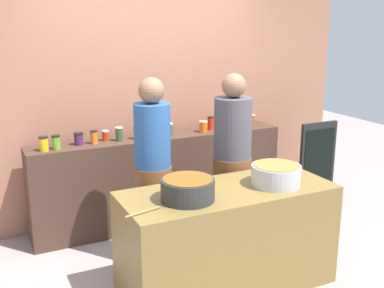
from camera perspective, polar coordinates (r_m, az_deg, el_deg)
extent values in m
plane|color=gray|center=(4.29, 2.11, -14.80)|extent=(12.00, 12.00, 0.00)
cube|color=#A16950|center=(5.09, -5.45, 7.77)|extent=(4.80, 0.12, 3.00)
cube|color=#432E23|center=(5.00, -3.76, -4.36)|extent=(2.70, 0.36, 0.96)
cube|color=brown|center=(3.86, 4.29, -11.34)|extent=(1.70, 0.70, 0.84)
cylinder|color=gold|center=(4.50, -17.52, -0.06)|extent=(0.08, 0.08, 0.12)
cylinder|color=black|center=(4.48, -17.58, 0.78)|extent=(0.09, 0.09, 0.01)
cylinder|color=#619B2D|center=(4.52, -16.12, 0.12)|extent=(0.08, 0.08, 0.12)
cylinder|color=black|center=(4.51, -16.18, 0.94)|extent=(0.08, 0.08, 0.01)
cylinder|color=#4D224A|center=(4.63, -13.55, 0.52)|extent=(0.09, 0.09, 0.10)
cylinder|color=black|center=(4.62, -13.60, 1.24)|extent=(0.09, 0.09, 0.02)
cylinder|color=orange|center=(4.64, -11.77, 0.76)|extent=(0.07, 0.07, 0.12)
cylinder|color=black|center=(4.63, -11.81, 1.53)|extent=(0.07, 0.07, 0.01)
cylinder|color=#B2360E|center=(4.74, -10.44, 0.93)|extent=(0.06, 0.06, 0.09)
cylinder|color=silver|center=(4.73, -10.47, 1.55)|extent=(0.07, 0.07, 0.01)
cylinder|color=#394D2B|center=(4.70, -8.82, 1.14)|extent=(0.07, 0.07, 0.13)
cylinder|color=silver|center=(4.69, -8.85, 1.96)|extent=(0.07, 0.07, 0.01)
cylinder|color=orange|center=(4.75, -6.66, 1.26)|extent=(0.07, 0.07, 0.11)
cylinder|color=black|center=(4.74, -6.68, 2.00)|extent=(0.08, 0.08, 0.01)
cylinder|color=olive|center=(4.81, -5.37, 1.36)|extent=(0.06, 0.06, 0.10)
cylinder|color=black|center=(4.80, -5.39, 1.98)|extent=(0.07, 0.07, 0.01)
cylinder|color=#853E0C|center=(4.90, -4.08, 1.82)|extent=(0.07, 0.07, 0.13)
cylinder|color=#D6C666|center=(4.89, -4.10, 2.61)|extent=(0.08, 0.08, 0.01)
cylinder|color=#2F5624|center=(4.91, -2.86, 1.78)|extent=(0.09, 0.09, 0.11)
cylinder|color=silver|center=(4.90, -2.87, 2.47)|extent=(0.09, 0.09, 0.01)
cylinder|color=orange|center=(5.02, 1.36, 2.04)|extent=(0.09, 0.09, 0.11)
cylinder|color=#D6C666|center=(5.00, 1.37, 2.71)|extent=(0.09, 0.09, 0.01)
cylinder|color=red|center=(5.13, 2.28, 2.49)|extent=(0.07, 0.07, 0.13)
cylinder|color=black|center=(5.12, 2.29, 3.29)|extent=(0.07, 0.07, 0.01)
cylinder|color=gold|center=(5.22, 3.39, 2.42)|extent=(0.07, 0.07, 0.09)
cylinder|color=#D6C666|center=(5.21, 3.39, 2.94)|extent=(0.07, 0.07, 0.01)
cylinder|color=olive|center=(5.25, 6.50, 2.48)|extent=(0.08, 0.08, 0.10)
cylinder|color=black|center=(5.24, 6.51, 3.08)|extent=(0.08, 0.08, 0.02)
cylinder|color=brown|center=(5.40, 7.19, 2.87)|extent=(0.08, 0.08, 0.11)
cylinder|color=#D6C666|center=(5.39, 7.21, 3.50)|extent=(0.09, 0.09, 0.01)
cylinder|color=#2D2D2D|center=(3.45, -0.52, -5.54)|extent=(0.40, 0.40, 0.16)
cylinder|color=#9A4919|center=(3.42, -0.52, -4.23)|extent=(0.36, 0.36, 0.00)
cylinder|color=#B7B7BC|center=(3.81, 10.13, -3.74)|extent=(0.40, 0.40, 0.16)
cylinder|color=#B26E32|center=(3.79, 10.19, -2.51)|extent=(0.36, 0.36, 0.00)
cylinder|color=#9E703D|center=(3.26, -5.95, -8.20)|extent=(0.28, 0.08, 0.02)
cylinder|color=brown|center=(4.23, -4.61, -8.51)|extent=(0.32, 0.32, 0.90)
cylinder|color=#2A5495|center=(4.00, -4.83, 1.03)|extent=(0.31, 0.31, 0.55)
sphere|color=#8C6047|center=(3.93, -4.95, 6.48)|extent=(0.22, 0.22, 0.22)
cylinder|color=brown|center=(4.48, 4.76, -7.11)|extent=(0.36, 0.36, 0.90)
cylinder|color=#4B4854|center=(4.27, 4.96, 1.96)|extent=(0.34, 0.34, 0.55)
sphere|color=#8C6047|center=(4.20, 5.08, 7.07)|extent=(0.22, 0.22, 0.22)
cube|color=black|center=(5.46, 14.87, -2.77)|extent=(0.47, 0.04, 1.03)
cube|color=black|center=(5.43, 15.05, -2.31)|extent=(0.40, 0.01, 0.79)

